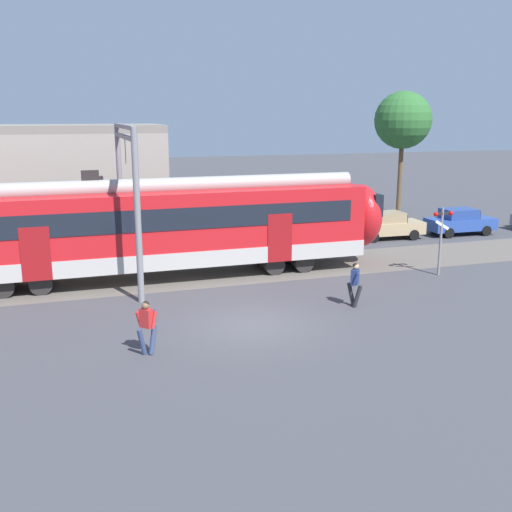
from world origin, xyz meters
name	(u,v)px	position (x,y,z in m)	size (l,w,h in m)	color
ground_plane	(252,324)	(0.00, 0.00, 0.00)	(160.00, 160.00, 0.00)	#424247
pedestrian_red	(147,323)	(-3.71, -1.50, 0.99)	(0.69, 0.50, 1.67)	navy
pedestrian_navy	(355,281)	(4.18, 0.70, 0.96)	(0.45, 0.67, 1.67)	#28282D
parked_car_tan	(387,225)	(11.64, 11.25, 0.78)	(4.07, 1.89, 1.54)	tan
parked_car_blue	(460,221)	(16.34, 11.01, 0.78)	(4.06, 1.87, 1.54)	#284799
catenary_gantry	(127,179)	(-3.23, 6.89, 4.31)	(0.24, 6.64, 6.53)	gray
crossing_signal	(442,230)	(9.77, 3.53, 2.01)	(0.96, 0.22, 3.00)	gray
street_tree_right	(403,121)	(17.27, 19.38, 6.49)	(3.99, 3.99, 8.51)	brown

